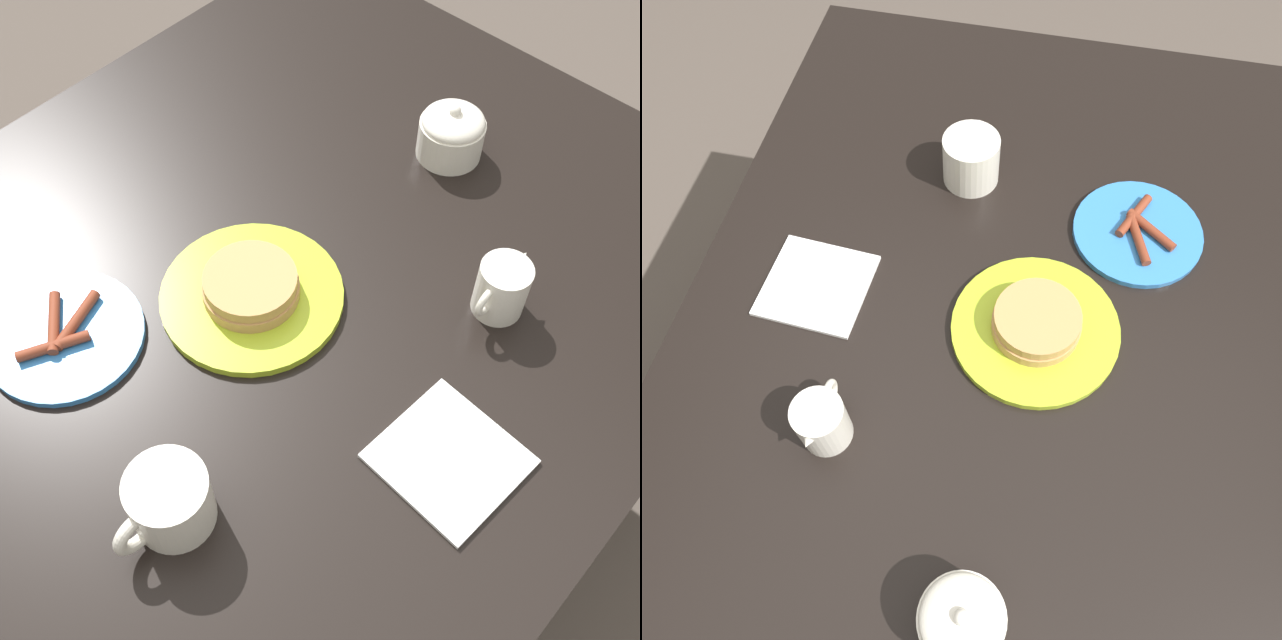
{
  "view_description": "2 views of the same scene",
  "coord_description": "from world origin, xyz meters",
  "views": [
    {
      "loc": [
        0.4,
        0.48,
        1.56
      ],
      "look_at": [
        -0.01,
        0.1,
        0.75
      ],
      "focal_mm": 45.0,
      "sensor_mm": 36.0,
      "label": 1
    },
    {
      "loc": [
        -0.42,
        0.02,
        1.5
      ],
      "look_at": [
        -0.01,
        0.1,
        0.75
      ],
      "focal_mm": 35.0,
      "sensor_mm": 36.0,
      "label": 2
    }
  ],
  "objects": [
    {
      "name": "creamer_pitcher",
      "position": [
        -0.2,
        0.24,
        0.76
      ],
      "size": [
        0.1,
        0.07,
        0.09
      ],
      "color": "silver",
      "rests_on": "dining_table"
    },
    {
      "name": "napkin",
      "position": [
        0.02,
        0.33,
        0.72
      ],
      "size": [
        0.15,
        0.16,
        0.01
      ],
      "color": "white",
      "rests_on": "dining_table"
    },
    {
      "name": "dining_table",
      "position": [
        0.0,
        0.0,
        0.61
      ],
      "size": [
        1.31,
        1.02,
        0.72
      ],
      "color": "black",
      "rests_on": "ground_plane"
    },
    {
      "name": "sugar_bowl",
      "position": [
        -0.38,
        0.02,
        0.76
      ],
      "size": [
        0.1,
        0.1,
        0.09
      ],
      "color": "silver",
      "rests_on": "dining_table"
    },
    {
      "name": "pancake_plate",
      "position": [
        0.01,
        0.0,
        0.74
      ],
      "size": [
        0.24,
        0.24,
        0.05
      ],
      "color": "#AAC628",
      "rests_on": "dining_table"
    },
    {
      "name": "coffee_mug",
      "position": [
        0.27,
        0.15,
        0.76
      ],
      "size": [
        0.12,
        0.09,
        0.08
      ],
      "color": "silver",
      "rests_on": "dining_table"
    },
    {
      "name": "ground_plane",
      "position": [
        0.0,
        0.0,
        0.0
      ],
      "size": [
        8.0,
        8.0,
        0.0
      ],
      "primitive_type": "plane",
      "color": "#51473F"
    },
    {
      "name": "side_plate_bacon",
      "position": [
        0.21,
        -0.13,
        0.73
      ],
      "size": [
        0.2,
        0.2,
        0.02
      ],
      "color": "#337AC6",
      "rests_on": "dining_table"
    }
  ]
}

